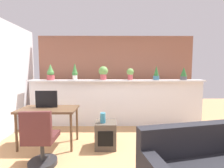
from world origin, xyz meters
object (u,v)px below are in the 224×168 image
Objects in this scene: side_cube_shelf at (106,135)px; potted_plant_5 at (184,73)px; potted_plant_0 at (51,73)px; potted_plant_1 at (75,72)px; vase_on_shelf at (103,118)px; potted_plant_4 at (156,73)px; potted_plant_2 at (103,72)px; desk at (49,112)px; office_chair at (40,143)px; potted_plant_3 at (130,73)px; tv_monitor at (46,99)px.

potted_plant_5 is at bearing 30.26° from side_cube_shelf.
potted_plant_5 is at bearing -0.04° from potted_plant_0.
potted_plant_0 is 0.63m from potted_plant_1.
potted_plant_0 is 2.18× the size of vase_on_shelf.
potted_plant_4 is 2.09m from side_cube_shelf.
potted_plant_5 is at bearing -0.57° from potted_plant_1.
desk is (-1.03, -1.13, -0.78)m from potted_plant_2.
potted_plant_3 is at bearing 49.23° from office_chair.
potted_plant_2 is at bearing 64.63° from office_chair.
potted_plant_4 reaches higher than tv_monitor.
tv_monitor reaches higher than side_cube_shelf.
potted_plant_0 is at bearing 179.96° from potted_plant_5.
potted_plant_3 reaches higher than desk.
potted_plant_0 is 1.16× the size of potted_plant_2.
side_cube_shelf is at bearing -38.46° from potted_plant_0.
side_cube_shelf is (0.85, -1.20, -1.20)m from potted_plant_1.
potted_plant_1 is at bearing 85.98° from office_chair.
potted_plant_3 reaches higher than office_chair.
potted_plant_0 reaches higher than potted_plant_5.
potted_plant_5 reaches higher than potted_plant_3.
side_cube_shelf is 0.35m from vase_on_shelf.
office_chair is 4.78× the size of vase_on_shelf.
desk is at bearing -72.29° from potted_plant_0.
side_cube_shelf is at bearing -137.70° from potted_plant_4.
potted_plant_0 is 2.76m from potted_plant_4.
office_chair reaches higher than vase_on_shelf.
potted_plant_0 is at bearing 105.37° from office_chair.
potted_plant_1 reaches higher than office_chair.
office_chair is at bearing -141.41° from potted_plant_4.
potted_plant_0 is 2.22m from side_cube_shelf.
potted_plant_0 is at bearing 139.50° from vase_on_shelf.
vase_on_shelf is (-2.06, -1.21, -0.81)m from potted_plant_5.
potted_plant_2 is 2.11m from potted_plant_5.
potted_plant_0 is 1.10× the size of potted_plant_4.
potted_plant_5 is (2.86, -0.03, -0.04)m from potted_plant_1.
potted_plant_3 is 2.14m from tv_monitor.
potted_plant_1 is at bearing -179.85° from potted_plant_3.
vase_on_shelf reaches higher than side_cube_shelf.
potted_plant_5 is 3.40m from desk.
potted_plant_4 is (2.14, -0.03, -0.04)m from potted_plant_1.
potted_plant_3 reaches higher than tv_monitor.
potted_plant_1 reaches higher than potted_plant_5.
potted_plant_0 reaches higher than potted_plant_3.
potted_plant_0 reaches higher than side_cube_shelf.
potted_plant_0 is 0.38× the size of desk.
potted_plant_2 reaches higher than vase_on_shelf.
potted_plant_1 is at bearing 2.38° from potted_plant_0.
potted_plant_3 is at bearing 62.02° from vase_on_shelf.
vase_on_shelf is (0.80, -1.24, -0.85)m from potted_plant_1.
potted_plant_4 reaches higher than desk.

